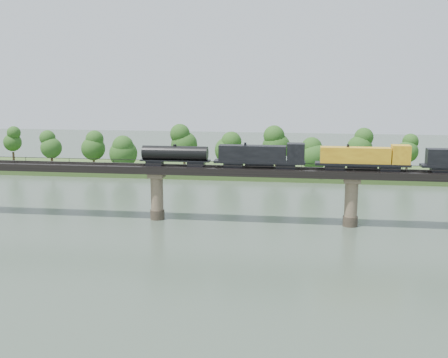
# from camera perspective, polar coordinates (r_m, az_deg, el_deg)

# --- Properties ---
(ground) EXTENTS (400.00, 400.00, 0.00)m
(ground) POSITION_cam_1_polar(r_m,az_deg,el_deg) (92.54, -11.44, -8.80)
(ground) COLOR #344235
(ground) RESTS_ON ground
(far_bank) EXTENTS (300.00, 24.00, 1.60)m
(far_bank) POSITION_cam_1_polar(r_m,az_deg,el_deg) (172.31, -2.23, 0.92)
(far_bank) COLOR #335020
(far_bank) RESTS_ON ground
(bridge) EXTENTS (236.00, 30.00, 11.50)m
(bridge) POSITION_cam_1_polar(r_m,az_deg,el_deg) (118.65, -6.83, -1.50)
(bridge) COLOR #473A2D
(bridge) RESTS_ON ground
(bridge_superstructure) EXTENTS (220.00, 4.90, 0.75)m
(bridge_superstructure) POSITION_cam_1_polar(r_m,az_deg,el_deg) (117.45, -6.90, 1.52)
(bridge_superstructure) COLOR black
(bridge_superstructure) RESTS_ON bridge
(far_treeline) EXTENTS (289.06, 17.54, 13.60)m
(far_treeline) POSITION_cam_1_polar(r_m,az_deg,el_deg) (168.36, -5.27, 3.40)
(far_treeline) COLOR #382619
(far_treeline) RESTS_ON far_bank
(freight_train) EXTENTS (74.64, 2.91, 5.14)m
(freight_train) POSITION_cam_1_polar(r_m,az_deg,el_deg) (113.50, 10.57, 2.18)
(freight_train) COLOR black
(freight_train) RESTS_ON bridge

